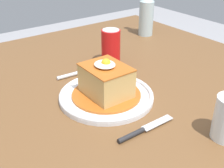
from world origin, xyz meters
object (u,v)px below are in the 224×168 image
knife (139,132)px  beer_bottle_clear (146,13)px  soda_can (111,47)px  main_plate (106,96)px  fork (74,74)px

knife → beer_bottle_clear: (-0.53, 0.50, 0.09)m
knife → soda_can: (-0.36, 0.19, 0.06)m
beer_bottle_clear → knife: bearing=-43.4°
main_plate → fork: 0.18m
main_plate → knife: 0.18m
main_plate → fork: main_plate is taller
main_plate → fork: (-0.18, -0.00, -0.00)m
fork → knife: 0.36m
soda_can → beer_bottle_clear: 0.35m
knife → soda_can: 0.41m
main_plate → beer_bottle_clear: 0.59m
main_plate → fork: bearing=-179.0°
soda_can → beer_bottle_clear: (-0.16, 0.31, 0.04)m
main_plate → beer_bottle_clear: size_ratio=1.00×
knife → fork: bearing=175.6°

